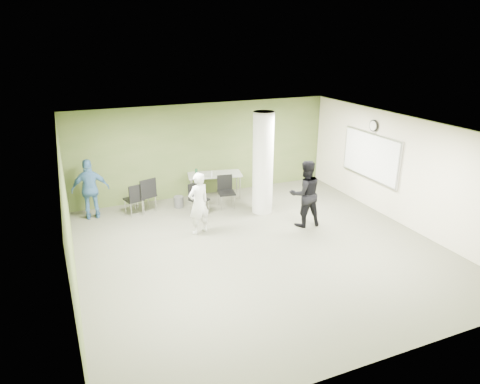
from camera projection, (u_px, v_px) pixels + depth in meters
name	position (u px, v px, depth m)	size (l,w,h in m)	color
floor	(260.00, 248.00, 9.92)	(8.00, 8.00, 0.00)	#575544
ceiling	(262.00, 129.00, 8.95)	(8.00, 8.00, 0.00)	white
wall_back	(204.00, 150.00, 12.90)	(8.00, 0.02, 2.80)	#495E2C
wall_left	(68.00, 220.00, 7.98)	(0.02, 8.00, 2.80)	#495E2C
wall_right_cream	(403.00, 171.00, 10.89)	(0.02, 8.00, 2.80)	beige
column	(263.00, 163.00, 11.53)	(0.56, 0.56, 2.80)	silver
whiteboard	(370.00, 156.00, 11.86)	(0.05, 2.30, 1.30)	silver
wall_clock	(374.00, 126.00, 11.57)	(0.06, 0.32, 0.32)	black
folding_table	(214.00, 175.00, 12.79)	(1.70, 1.01, 1.01)	#9C9C96
wastebasket	(179.00, 202.00, 12.26)	(0.28, 0.28, 0.32)	#4C4C4C
chair_back_left	(146.00, 193.00, 11.74)	(0.64, 0.64, 1.00)	black
chair_back_right	(135.00, 197.00, 11.59)	(0.55, 0.55, 0.90)	black
chair_table_left	(197.00, 196.00, 11.73)	(0.57, 0.57, 0.86)	black
chair_table_right	(226.00, 189.00, 12.18)	(0.52, 0.52, 0.92)	black
woman_white	(199.00, 203.00, 10.45)	(0.57, 0.38, 1.57)	silver
man_black	(305.00, 194.00, 10.85)	(0.85, 0.66, 1.74)	black
man_blue	(91.00, 189.00, 11.30)	(0.96, 0.40, 1.64)	teal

